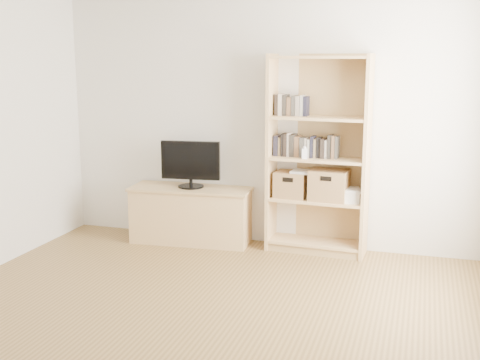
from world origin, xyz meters
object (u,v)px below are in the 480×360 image
at_px(bookshelf, 318,156).
at_px(laptop, 307,172).
at_px(television, 191,164).
at_px(tv_stand, 191,216).
at_px(basket_right, 329,185).
at_px(baby_monitor, 305,154).
at_px(basket_left, 291,184).

distance_m(bookshelf, laptop, 0.20).
distance_m(television, laptop, 1.25).
distance_m(tv_stand, basket_right, 1.54).
bearing_deg(tv_stand, laptop, -2.38).
relative_size(tv_stand, baby_monitor, 12.15).
relative_size(television, basket_left, 1.98).
bearing_deg(bookshelf, television, -174.84).
distance_m(baby_monitor, basket_right, 0.41).
height_order(tv_stand, basket_right, basket_right).
bearing_deg(bookshelf, basket_left, -178.81).
height_order(television, basket_left, television).
bearing_deg(laptop, bookshelf, 12.70).
bearing_deg(basket_left, bookshelf, 2.75).
bearing_deg(baby_monitor, laptop, 68.40).
xyz_separation_m(bookshelf, basket_left, (-0.27, 0.01, -0.31)).
distance_m(basket_right, laptop, 0.26).
height_order(television, laptop, television).
bearing_deg(television, bookshelf, -4.13).
height_order(bookshelf, basket_right, bookshelf).
bearing_deg(basket_right, bookshelf, 178.39).
bearing_deg(basket_right, tv_stand, -174.49).
distance_m(television, basket_right, 1.49).
distance_m(tv_stand, television, 0.57).
relative_size(baby_monitor, laptop, 0.34).
distance_m(television, baby_monitor, 1.25).
bearing_deg(basket_left, baby_monitor, -32.60).
xyz_separation_m(bookshelf, laptop, (-0.10, -0.01, -0.17)).
height_order(tv_stand, basket_left, basket_left).
height_order(bookshelf, basket_left, bookshelf).
relative_size(television, baby_monitor, 6.12).
relative_size(tv_stand, bookshelf, 0.63).
bearing_deg(basket_left, tv_stand, -172.30).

